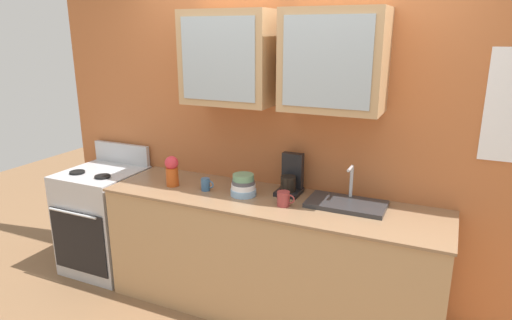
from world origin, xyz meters
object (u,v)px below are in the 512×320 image
object	(u,v)px
stove_range	(105,219)
vase	(172,170)
cup_near_bowls	(206,184)
bowl_stack	(243,186)
sink_faucet	(346,203)
coffee_maker	(291,179)
cup_near_sink	(284,199)

from	to	relation	value
stove_range	vase	world-z (taller)	vase
cup_near_bowls	stove_range	bearing A→B (deg)	178.53
bowl_stack	vase	bearing A→B (deg)	-175.86
sink_faucet	bowl_stack	size ratio (longest dim) A/B	2.81
stove_range	cup_near_bowls	world-z (taller)	stove_range
vase	coffee_maker	bearing A→B (deg)	14.83
coffee_maker	stove_range	bearing A→B (deg)	-173.37
stove_range	sink_faucet	world-z (taller)	sink_faucet
sink_faucet	bowl_stack	distance (m)	0.74
cup_near_bowls	cup_near_sink	bearing A→B (deg)	-4.13
cup_near_sink	cup_near_bowls	xyz separation A→B (m)	(-0.64, 0.05, -0.00)
bowl_stack	cup_near_bowls	size ratio (longest dim) A/B	1.81
bowl_stack	coffee_maker	distance (m)	0.35
vase	cup_near_sink	xyz separation A→B (m)	(0.92, -0.03, -0.07)
stove_range	sink_faucet	size ratio (longest dim) A/B	2.04
sink_faucet	cup_near_bowls	world-z (taller)	sink_faucet
stove_range	sink_faucet	distance (m)	2.13
vase	cup_near_bowls	xyz separation A→B (m)	(0.29, 0.01, -0.08)
vase	coffee_maker	distance (m)	0.91
cup_near_bowls	bowl_stack	bearing A→B (deg)	5.50
bowl_stack	vase	world-z (taller)	vase
bowl_stack	coffee_maker	bearing A→B (deg)	33.07
vase	bowl_stack	bearing A→B (deg)	4.14
vase	cup_near_bowls	distance (m)	0.30
vase	stove_range	bearing A→B (deg)	176.96
vase	coffee_maker	xyz separation A→B (m)	(0.88, 0.23, -0.02)
vase	cup_near_sink	distance (m)	0.93
stove_range	vase	bearing A→B (deg)	-3.04
stove_range	bowl_stack	distance (m)	1.44
stove_range	cup_near_bowls	xyz separation A→B (m)	(1.05, -0.03, 0.49)
vase	cup_near_bowls	bearing A→B (deg)	2.73
cup_near_sink	coffee_maker	world-z (taller)	coffee_maker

